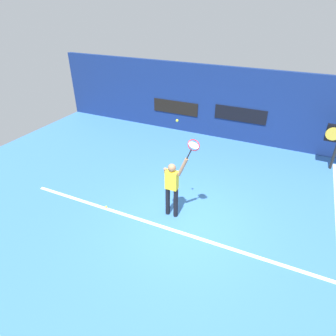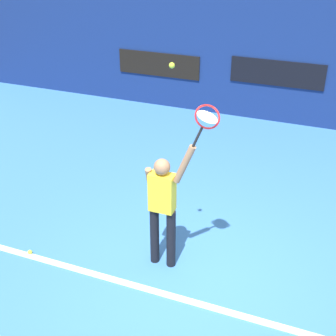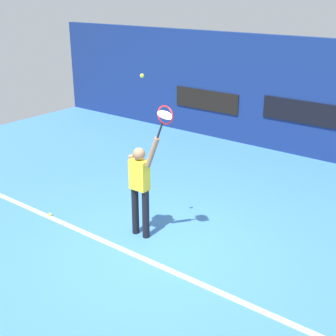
{
  "view_description": "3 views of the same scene",
  "coord_description": "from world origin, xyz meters",
  "px_view_note": "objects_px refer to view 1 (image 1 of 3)",
  "views": [
    {
      "loc": [
        2.22,
        -5.88,
        5.45
      ],
      "look_at": [
        -0.85,
        0.67,
        1.22
      ],
      "focal_mm": 31.04,
      "sensor_mm": 36.0,
      "label": 1
    },
    {
      "loc": [
        1.5,
        -4.69,
        4.42
      ],
      "look_at": [
        -0.72,
        0.92,
        1.14
      ],
      "focal_mm": 49.47,
      "sensor_mm": 36.0,
      "label": 2
    },
    {
      "loc": [
        4.51,
        -5.44,
        4.24
      ],
      "look_at": [
        -0.11,
        0.48,
        1.32
      ],
      "focal_mm": 49.49,
      "sensor_mm": 36.0,
      "label": 3
    }
  ],
  "objects_px": {
    "tennis_racket": "(193,146)",
    "tennis_ball": "(177,121)",
    "spare_ball": "(106,207)",
    "tennis_player": "(172,186)"
  },
  "relations": [
    {
      "from": "spare_ball",
      "to": "tennis_ball",
      "type": "bearing_deg",
      "value": 13.65
    },
    {
      "from": "tennis_racket",
      "to": "tennis_ball",
      "type": "bearing_deg",
      "value": -173.3
    },
    {
      "from": "tennis_player",
      "to": "tennis_ball",
      "type": "xyz_separation_m",
      "value": [
        0.14,
        -0.05,
        1.93
      ]
    },
    {
      "from": "tennis_ball",
      "to": "spare_ball",
      "type": "bearing_deg",
      "value": -166.35
    },
    {
      "from": "tennis_player",
      "to": "spare_ball",
      "type": "height_order",
      "value": "tennis_player"
    },
    {
      "from": "tennis_racket",
      "to": "tennis_ball",
      "type": "height_order",
      "value": "tennis_ball"
    },
    {
      "from": "tennis_ball",
      "to": "tennis_player",
      "type": "bearing_deg",
      "value": 159.6
    },
    {
      "from": "tennis_player",
      "to": "tennis_ball",
      "type": "distance_m",
      "value": 1.94
    },
    {
      "from": "tennis_player",
      "to": "tennis_racket",
      "type": "height_order",
      "value": "tennis_racket"
    },
    {
      "from": "tennis_player",
      "to": "tennis_racket",
      "type": "distance_m",
      "value": 1.43
    }
  ]
}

